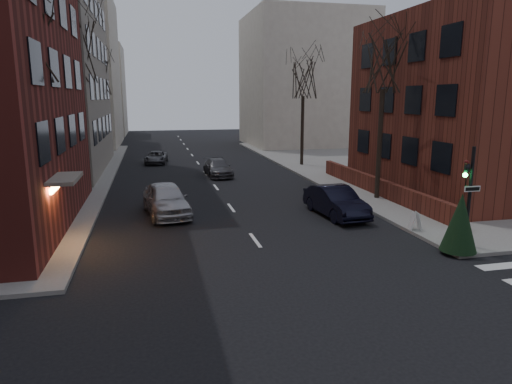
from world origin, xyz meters
TOP-DOWN VIEW (x-y plane):
  - sidewalk_far_right at (29.00, 30.00)m, footprint 44.00×44.00m
  - building_right_brick at (16.50, 19.00)m, footprint 12.00×14.00m
  - low_wall_right at (9.30, 19.00)m, footprint 0.35×16.00m
  - building_distant_la at (-15.00, 55.00)m, footprint 14.00×16.00m
  - building_distant_ra at (15.00, 50.00)m, footprint 14.00×14.00m
  - building_distant_lb at (-13.00, 72.00)m, footprint 10.00×12.00m
  - traffic_signal at (7.94, 8.99)m, footprint 0.76×0.44m
  - tree_left_a at (-8.80, 14.00)m, footprint 4.18×4.18m
  - tree_left_b at (-8.80, 26.00)m, footprint 4.40×4.40m
  - tree_left_c at (-8.80, 40.00)m, footprint 3.96×3.96m
  - tree_right_a at (8.80, 18.00)m, footprint 3.96×3.96m
  - tree_right_b at (8.80, 32.00)m, footprint 3.74×3.74m
  - streetlamp_near at (-8.20, 22.00)m, footprint 0.36×0.36m
  - streetlamp_far at (-8.20, 42.00)m, footprint 0.36×0.36m
  - parked_sedan at (4.93, 15.04)m, footprint 2.04×4.80m
  - car_lane_silver at (-3.54, 17.17)m, footprint 2.65×5.17m
  - car_lane_gray at (0.80, 28.50)m, footprint 2.00×4.52m
  - car_lane_far at (-3.76, 36.57)m, footprint 2.30×4.20m
  - sandwich_board at (7.30, 11.50)m, footprint 0.45×0.56m
  - evergreen_shrub at (7.30, 8.50)m, footprint 1.61×1.61m

SIDE VIEW (x-z plane):
  - sidewalk_far_right at x=29.00m, z-range 0.00..0.15m
  - sandwich_board at x=7.30m, z-range 0.15..0.95m
  - car_lane_far at x=-3.76m, z-range 0.00..1.11m
  - car_lane_gray at x=0.80m, z-range 0.00..1.29m
  - low_wall_right at x=9.30m, z-range 0.15..1.15m
  - parked_sedan at x=4.93m, z-range 0.00..1.54m
  - car_lane_silver at x=-3.54m, z-range 0.00..1.69m
  - evergreen_shrub at x=7.30m, z-range 0.15..2.44m
  - traffic_signal at x=7.94m, z-range -0.09..3.91m
  - streetlamp_near at x=-8.20m, z-range 1.10..7.38m
  - streetlamp_far at x=-8.20m, z-range 1.10..7.38m
  - building_right_brick at x=16.50m, z-range 0.00..11.00m
  - building_distant_lb at x=-13.00m, z-range 0.00..14.00m
  - tree_right_b at x=8.80m, z-range 3.00..12.18m
  - building_distant_ra at x=15.00m, z-range 0.00..16.00m
  - tree_left_c at x=-8.80m, z-range 3.17..12.89m
  - tree_right_a at x=8.80m, z-range 3.17..12.89m
  - tree_left_a at x=-8.80m, z-range 3.34..13.60m
  - tree_left_b at x=-8.80m, z-range 3.51..14.31m
  - building_distant_la at x=-15.00m, z-range 0.00..18.00m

